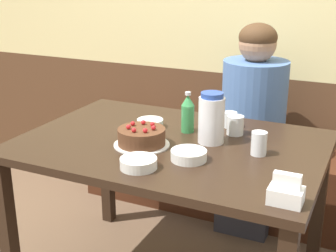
{
  "coord_description": "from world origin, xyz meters",
  "views": [
    {
      "loc": [
        0.8,
        -1.73,
        1.47
      ],
      "look_at": [
        -0.04,
        0.05,
        0.8
      ],
      "focal_mm": 50.0,
      "sensor_mm": 36.0,
      "label": 1
    }
  ],
  "objects_px": {
    "napkin_holder": "(286,193)",
    "glass_shot_small": "(230,120)",
    "bench_seat": "(226,177)",
    "glass_tumbler_short": "(235,125)",
    "bowl_side_dish": "(150,123)",
    "glass_water_tall": "(259,143)",
    "person_pale_blue_shirt": "(252,132)",
    "water_pitcher": "(211,118)",
    "bowl_rice_small": "(189,155)",
    "soju_bottle": "(188,113)",
    "bowl_soup_white": "(139,163)",
    "birthday_cake": "(142,137)"
  },
  "relations": [
    {
      "from": "birthday_cake",
      "to": "bowl_side_dish",
      "type": "bearing_deg",
      "value": 108.61
    },
    {
      "from": "water_pitcher",
      "to": "bowl_side_dish",
      "type": "height_order",
      "value": "water_pitcher"
    },
    {
      "from": "napkin_holder",
      "to": "person_pale_blue_shirt",
      "type": "height_order",
      "value": "person_pale_blue_shirt"
    },
    {
      "from": "bowl_soup_white",
      "to": "glass_shot_small",
      "type": "height_order",
      "value": "glass_shot_small"
    },
    {
      "from": "water_pitcher",
      "to": "bench_seat",
      "type": "bearing_deg",
      "value": 101.87
    },
    {
      "from": "bowl_side_dish",
      "to": "glass_tumbler_short",
      "type": "bearing_deg",
      "value": 10.57
    },
    {
      "from": "bench_seat",
      "to": "glass_water_tall",
      "type": "distance_m",
      "value": 1.07
    },
    {
      "from": "water_pitcher",
      "to": "bowl_rice_small",
      "type": "bearing_deg",
      "value": -92.72
    },
    {
      "from": "bowl_side_dish",
      "to": "person_pale_blue_shirt",
      "type": "distance_m",
      "value": 0.7
    },
    {
      "from": "water_pitcher",
      "to": "bowl_side_dish",
      "type": "xyz_separation_m",
      "value": [
        -0.33,
        0.07,
        -0.09
      ]
    },
    {
      "from": "birthday_cake",
      "to": "soju_bottle",
      "type": "bearing_deg",
      "value": 65.85
    },
    {
      "from": "water_pitcher",
      "to": "napkin_holder",
      "type": "distance_m",
      "value": 0.59
    },
    {
      "from": "bowl_soup_white",
      "to": "birthday_cake",
      "type": "bearing_deg",
      "value": 115.35
    },
    {
      "from": "bench_seat",
      "to": "napkin_holder",
      "type": "height_order",
      "value": "napkin_holder"
    },
    {
      "from": "person_pale_blue_shirt",
      "to": "glass_water_tall",
      "type": "bearing_deg",
      "value": 16.62
    },
    {
      "from": "soju_bottle",
      "to": "glass_water_tall",
      "type": "xyz_separation_m",
      "value": [
        0.37,
        -0.13,
        -0.04
      ]
    },
    {
      "from": "water_pitcher",
      "to": "soju_bottle",
      "type": "bearing_deg",
      "value": 150.09
    },
    {
      "from": "bench_seat",
      "to": "bowl_rice_small",
      "type": "relative_size",
      "value": 12.84
    },
    {
      "from": "bench_seat",
      "to": "bowl_rice_small",
      "type": "distance_m",
      "value": 1.14
    },
    {
      "from": "bowl_soup_white",
      "to": "glass_shot_small",
      "type": "distance_m",
      "value": 0.63
    },
    {
      "from": "napkin_holder",
      "to": "glass_shot_small",
      "type": "distance_m",
      "value": 0.76
    },
    {
      "from": "glass_shot_small",
      "to": "person_pale_blue_shirt",
      "type": "height_order",
      "value": "person_pale_blue_shirt"
    },
    {
      "from": "glass_water_tall",
      "to": "bench_seat",
      "type": "bearing_deg",
      "value": 115.21
    },
    {
      "from": "birthday_cake",
      "to": "glass_water_tall",
      "type": "xyz_separation_m",
      "value": [
        0.48,
        0.11,
        0.01
      ]
    },
    {
      "from": "bowl_rice_small",
      "to": "person_pale_blue_shirt",
      "type": "distance_m",
      "value": 0.89
    },
    {
      "from": "glass_water_tall",
      "to": "bowl_rice_small",
      "type": "bearing_deg",
      "value": -143.81
    },
    {
      "from": "water_pitcher",
      "to": "glass_tumbler_short",
      "type": "xyz_separation_m",
      "value": [
        0.06,
        0.14,
        -0.06
      ]
    },
    {
      "from": "water_pitcher",
      "to": "bowl_rice_small",
      "type": "distance_m",
      "value": 0.24
    },
    {
      "from": "bowl_side_dish",
      "to": "glass_water_tall",
      "type": "distance_m",
      "value": 0.57
    },
    {
      "from": "bowl_side_dish",
      "to": "bench_seat",
      "type": "bearing_deg",
      "value": 76.31
    },
    {
      "from": "bowl_rice_small",
      "to": "bowl_side_dish",
      "type": "height_order",
      "value": "bowl_rice_small"
    },
    {
      "from": "bowl_side_dish",
      "to": "glass_water_tall",
      "type": "xyz_separation_m",
      "value": [
        0.55,
        -0.12,
        0.03
      ]
    },
    {
      "from": "water_pitcher",
      "to": "glass_shot_small",
      "type": "height_order",
      "value": "water_pitcher"
    },
    {
      "from": "glass_shot_small",
      "to": "soju_bottle",
      "type": "bearing_deg",
      "value": -136.87
    },
    {
      "from": "bowl_rice_small",
      "to": "glass_water_tall",
      "type": "bearing_deg",
      "value": 36.19
    },
    {
      "from": "bench_seat",
      "to": "bowl_side_dish",
      "type": "bearing_deg",
      "value": -103.69
    },
    {
      "from": "bowl_side_dish",
      "to": "glass_tumbler_short",
      "type": "distance_m",
      "value": 0.4
    },
    {
      "from": "glass_tumbler_short",
      "to": "bench_seat",
      "type": "bearing_deg",
      "value": 109.86
    },
    {
      "from": "glass_water_tall",
      "to": "person_pale_blue_shirt",
      "type": "bearing_deg",
      "value": 106.62
    },
    {
      "from": "napkin_holder",
      "to": "person_pale_blue_shirt",
      "type": "distance_m",
      "value": 1.16
    },
    {
      "from": "soju_bottle",
      "to": "glass_tumbler_short",
      "type": "bearing_deg",
      "value": 15.82
    },
    {
      "from": "bowl_rice_small",
      "to": "glass_tumbler_short",
      "type": "bearing_deg",
      "value": 78.41
    },
    {
      "from": "bench_seat",
      "to": "bowl_rice_small",
      "type": "bearing_deg",
      "value": -81.34
    },
    {
      "from": "soju_bottle",
      "to": "bowl_soup_white",
      "type": "height_order",
      "value": "soju_bottle"
    },
    {
      "from": "bowl_rice_small",
      "to": "person_pale_blue_shirt",
      "type": "relative_size",
      "value": 0.12
    },
    {
      "from": "bench_seat",
      "to": "napkin_holder",
      "type": "relative_size",
      "value": 16.69
    },
    {
      "from": "napkin_holder",
      "to": "glass_tumbler_short",
      "type": "distance_m",
      "value": 0.66
    },
    {
      "from": "birthday_cake",
      "to": "soju_bottle",
      "type": "xyz_separation_m",
      "value": [
        0.11,
        0.24,
        0.05
      ]
    },
    {
      "from": "bowl_rice_small",
      "to": "glass_water_tall",
      "type": "relative_size",
      "value": 1.48
    },
    {
      "from": "birthday_cake",
      "to": "bowl_rice_small",
      "type": "xyz_separation_m",
      "value": [
        0.24,
        -0.06,
        -0.02
      ]
    }
  ]
}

